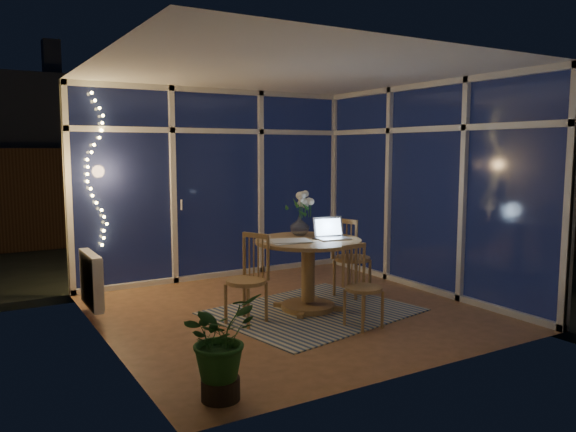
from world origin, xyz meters
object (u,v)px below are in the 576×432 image
object	(u,v)px
dining_table	(308,275)
chair_right	(352,256)
flower_vase	(300,226)
chair_front	(364,286)
laptop	(333,228)
potted_plant	(220,348)
chair_left	(246,279)

from	to	relation	value
dining_table	chair_right	bearing A→B (deg)	16.30
chair_right	flower_vase	xyz separation A→B (m)	(-0.71, 0.06, 0.41)
dining_table	flower_vase	distance (m)	0.59
chair_front	laptop	size ratio (longest dim) A/B	2.41
dining_table	laptop	size ratio (longest dim) A/B	3.35
chair_front	laptop	bearing A→B (deg)	77.05
potted_plant	chair_left	bearing A→B (deg)	57.66
chair_right	flower_vase	size ratio (longest dim) A/B	4.66
chair_right	potted_plant	xyz separation A→B (m)	(-2.54, -1.81, -0.11)
laptop	potted_plant	world-z (taller)	laptop
chair_right	dining_table	bearing A→B (deg)	86.75
dining_table	flower_vase	size ratio (longest dim) A/B	5.57
dining_table	flower_vase	world-z (taller)	flower_vase
chair_right	laptop	distance (m)	0.78
chair_front	potted_plant	bearing A→B (deg)	-162.72
chair_left	chair_front	world-z (taller)	chair_left
chair_right	flower_vase	world-z (taller)	flower_vase
chair_front	flower_vase	distance (m)	1.20
laptop	potted_plant	size ratio (longest dim) A/B	0.46
chair_left	flower_vase	size ratio (longest dim) A/B	4.44
potted_plant	laptop	bearing A→B (deg)	36.06
chair_right	potted_plant	distance (m)	3.12
dining_table	potted_plant	size ratio (longest dim) A/B	1.54
chair_left	potted_plant	world-z (taller)	chair_left
dining_table	flower_vase	xyz separation A→B (m)	(0.07, 0.29, 0.50)
chair_right	chair_front	world-z (taller)	chair_right
potted_plant	chair_right	bearing A→B (deg)	35.51
laptop	flower_vase	bearing A→B (deg)	121.03
chair_front	potted_plant	world-z (taller)	chair_front
laptop	flower_vase	size ratio (longest dim) A/B	1.66
chair_front	chair_right	bearing A→B (deg)	53.20
chair_left	potted_plant	bearing A→B (deg)	-56.73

